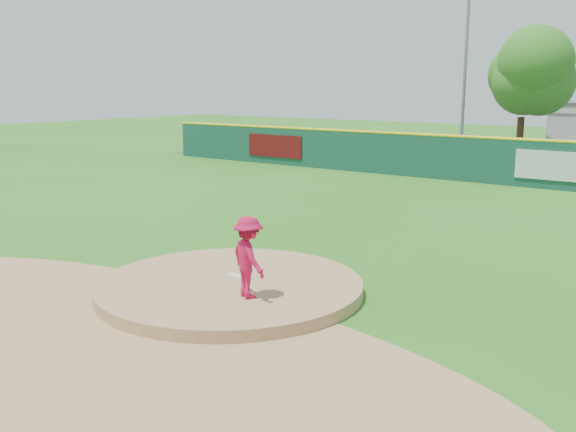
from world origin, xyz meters
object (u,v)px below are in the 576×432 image
Objects in this scene: playground_slide at (311,143)px; light_pole_left at (466,53)px; pitcher at (249,257)px; deciduous_tree at (524,79)px.

light_pole_left is at bearing 34.62° from playground_slide.
playground_slide is 0.28× the size of light_pole_left.
deciduous_tree is at bearing -59.85° from pitcher.
light_pole_left reaches higher than pitcher.
deciduous_tree is (11.27, 3.02, 3.68)m from playground_slide.
pitcher is at bearing -83.35° from deciduous_tree.
deciduous_tree is at bearing -26.57° from light_pole_left.
light_pole_left is (-4.00, 2.00, 1.50)m from deciduous_tree.
light_pole_left reaches higher than deciduous_tree.
pitcher is at bearing -57.68° from playground_slide.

